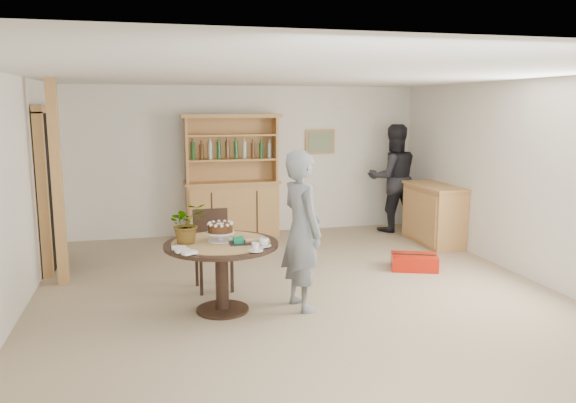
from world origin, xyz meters
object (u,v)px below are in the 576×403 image
at_px(dining_table, 222,256).
at_px(teen_boy, 302,230).
at_px(red_suitcase, 414,262).
at_px(sideboard, 434,214).
at_px(adult_person, 393,178).
at_px(hutch, 232,196).
at_px(dining_chair, 212,244).

height_order(dining_table, teen_boy, teen_boy).
bearing_deg(red_suitcase, sideboard, 73.67).
bearing_deg(adult_person, hutch, -0.98).
distance_m(dining_chair, adult_person, 4.17).
distance_m(hutch, red_suitcase, 3.31).
xyz_separation_m(dining_chair, adult_person, (3.41, 2.36, 0.39)).
relative_size(teen_boy, adult_person, 0.92).
bearing_deg(teen_boy, hutch, -8.56).
xyz_separation_m(hutch, teen_boy, (0.23, -3.53, 0.17)).
bearing_deg(adult_person, sideboard, 108.27).
bearing_deg(sideboard, dining_table, -149.11).
bearing_deg(dining_table, dining_chair, 90.31).
relative_size(sideboard, dining_chair, 1.33).
xyz_separation_m(sideboard, dining_chair, (-3.67, -1.36, 0.06)).
height_order(teen_boy, adult_person, adult_person).
distance_m(teen_boy, adult_person, 4.17).
xyz_separation_m(dining_table, red_suitcase, (2.70, 0.92, -0.50)).
xyz_separation_m(teen_boy, adult_person, (2.56, 3.29, 0.07)).
relative_size(hutch, teen_boy, 1.19).
bearing_deg(dining_table, teen_boy, -6.71).
xyz_separation_m(hutch, dining_chair, (-0.63, -2.60, -0.15)).
height_order(sideboard, dining_chair, dining_chair).
bearing_deg(red_suitcase, hutch, 150.42).
distance_m(sideboard, dining_chair, 3.91).
relative_size(sideboard, red_suitcase, 1.79).
xyz_separation_m(sideboard, teen_boy, (-2.81, -2.29, 0.39)).
bearing_deg(dining_chair, red_suitcase, -1.28).
distance_m(sideboard, red_suitcase, 1.63).
xyz_separation_m(dining_chair, red_suitcase, (2.71, 0.09, -0.43)).
bearing_deg(dining_chair, teen_boy, -50.66).
bearing_deg(adult_person, red_suitcase, 76.73).
relative_size(hutch, dining_table, 1.70).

